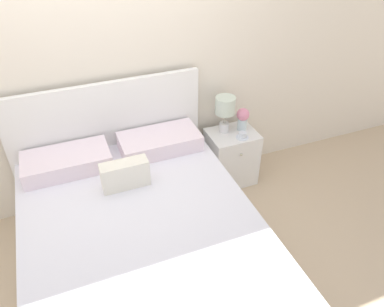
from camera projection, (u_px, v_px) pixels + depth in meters
The scene contains 7 objects.
ground_plane at pixel (118, 193), 3.68m from camera, with size 12.00×12.00×0.00m, color #CCB28E.
wall_back at pixel (97, 65), 2.97m from camera, with size 8.00×0.06×2.60m.
bed at pixel (141, 242), 2.76m from camera, with size 1.65×2.08×1.18m.
nightstand at pixel (231, 157), 3.70m from camera, with size 0.46×0.39×0.56m.
table_lamp at pixel (225, 108), 3.42m from camera, with size 0.19×0.19×0.36m.
flower_vase at pixel (243, 118), 3.52m from camera, with size 0.12×0.12×0.23m.
teacup at pixel (242, 135), 3.46m from camera, with size 0.12×0.12×0.06m.
Camera 1 is at (-0.33, -2.84, 2.47)m, focal length 35.00 mm.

